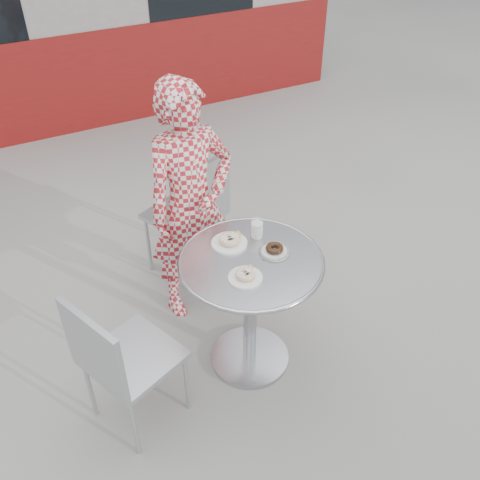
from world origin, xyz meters
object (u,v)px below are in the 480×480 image
seated_person (191,205)px  milk_cup (257,229)px  plate_far (230,241)px  chair_far (188,236)px  plate_checker (274,250)px  bistro_table (251,287)px  chair_left (135,381)px  plate_near (246,275)px

seated_person → milk_cup: size_ratio=14.14×
plate_far → milk_cup: bearing=-4.5°
chair_far → seated_person: 0.61m
plate_checker → milk_cup: 0.17m
bistro_table → seated_person: bearing=96.3°
bistro_table → plate_far: bearing=101.9°
bistro_table → chair_far: chair_far is taller
bistro_table → chair_left: bearing=-176.1°
chair_left → plate_far: bearing=-93.1°
chair_far → plate_checker: size_ratio=5.65×
bistro_table → chair_left: 0.79m
chair_left → milk_cup: bearing=-97.2°
chair_left → plate_checker: bearing=-108.1°
chair_left → milk_cup: size_ratio=8.03×
plate_near → milk_cup: bearing=51.3°
chair_left → chair_far: bearing=-57.5°
plate_checker → bistro_table: bearing=178.9°
chair_far → plate_checker: chair_far is taller
bistro_table → plate_checker: plate_checker is taller
bistro_table → milk_cup: (0.12, 0.16, 0.24)m
plate_checker → plate_far: bearing=135.0°
bistro_table → seated_person: (-0.07, 0.62, 0.19)m
plate_far → seated_person: bearing=94.1°
bistro_table → chair_far: size_ratio=0.84×
chair_far → chair_left: size_ratio=1.06×
chair_left → plate_checker: (0.86, 0.05, 0.53)m
plate_far → milk_cup: (0.16, -0.01, 0.03)m
seated_person → plate_near: size_ratio=9.04×
seated_person → bistro_table: bearing=-90.0°
chair_far → plate_near: chair_far is taller
bistro_table → milk_cup: 0.32m
chair_far → plate_checker: 1.10m
plate_near → plate_checker: size_ratio=1.04×
plate_far → plate_near: (-0.06, -0.29, -0.00)m
chair_far → chair_left: (-0.74, -1.01, -0.02)m
seated_person → plate_far: 0.45m
seated_person → plate_checker: (0.21, -0.63, 0.02)m
chair_far → seated_person: bearing=50.3°
milk_cup → chair_left: bearing=-166.0°
chair_left → plate_near: chair_left is taller
chair_far → milk_cup: (0.10, -0.80, 0.55)m
milk_cup → plate_near: bearing=-128.7°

